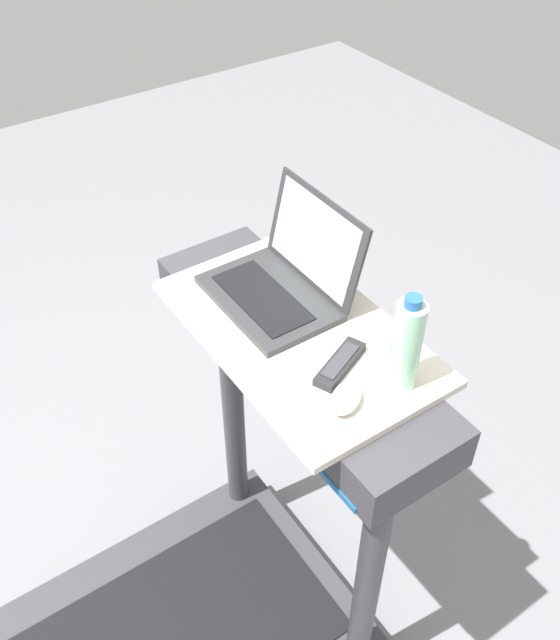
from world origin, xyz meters
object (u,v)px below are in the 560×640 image
Objects in this scene: water_bottle at (406,345)px; tv_remote at (340,364)px; laptop at (283,279)px; computer_mouse at (346,398)px.

water_bottle reaches higher than tv_remote.
laptop is 1.42× the size of water_bottle.
computer_mouse is 0.61× the size of tv_remote.
laptop reaches higher than tv_remote.
laptop is 2.02× the size of tv_remote.
laptop is 3.34× the size of computer_mouse.
computer_mouse reaches higher than tv_remote.
tv_remote is (-0.11, -0.08, -0.10)m from water_bottle.
computer_mouse is 0.11m from tv_remote.
laptop reaches higher than water_bottle.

